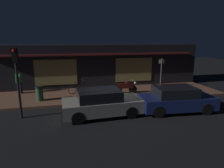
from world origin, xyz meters
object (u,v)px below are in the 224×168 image
object	(u,v)px
sign_post	(161,71)
trash_bin	(40,93)
parked_car_near	(101,103)
person_photographer	(19,82)
bicycle_parked	(78,88)
parked_car_far	(176,99)
traffic_light_pole	(17,71)
motorcycle	(126,87)

from	to	relation	value
sign_post	trash_bin	size ratio (longest dim) A/B	2.58
trash_bin	parked_car_near	xyz separation A→B (m)	(3.50, -2.99, 0.08)
parked_car_near	person_photographer	bearing A→B (deg)	135.10
bicycle_parked	parked_car_far	world-z (taller)	parked_car_far
bicycle_parked	trash_bin	xyz separation A→B (m)	(-2.50, -1.35, 0.11)
trash_bin	traffic_light_pole	world-z (taller)	traffic_light_pole
parked_car_near	traffic_light_pole	bearing A→B (deg)	172.07
motorcycle	sign_post	size ratio (longest dim) A/B	0.71
person_photographer	trash_bin	distance (m)	2.75
motorcycle	person_photographer	distance (m)	7.75
parked_car_near	motorcycle	bearing A→B (deg)	55.08
trash_bin	parked_car_near	size ratio (longest dim) A/B	0.22
bicycle_parked	traffic_light_pole	bearing A→B (deg)	-129.32
person_photographer	motorcycle	bearing A→B (deg)	-12.92
trash_bin	motorcycle	bearing A→B (deg)	4.10
motorcycle	trash_bin	bearing A→B (deg)	-175.90
person_photographer	trash_bin	bearing A→B (deg)	-52.39
person_photographer	parked_car_near	xyz separation A→B (m)	(5.16, -5.15, -0.32)
sign_post	parked_car_near	world-z (taller)	sign_post
sign_post	person_photographer	bearing A→B (deg)	176.44
person_photographer	parked_car_near	distance (m)	7.30
motorcycle	traffic_light_pole	size ratio (longest dim) A/B	0.47
person_photographer	traffic_light_pole	bearing A→B (deg)	-76.81
person_photographer	parked_car_far	bearing A→B (deg)	-29.97
trash_bin	parked_car_far	world-z (taller)	parked_car_far
traffic_light_pole	parked_car_near	distance (m)	4.50
motorcycle	traffic_light_pole	bearing A→B (deg)	-156.29
parked_car_near	bicycle_parked	bearing A→B (deg)	103.03
person_photographer	parked_car_far	xyz separation A→B (m)	(9.37, -5.41, -0.32)
motorcycle	sign_post	distance (m)	3.54
sign_post	traffic_light_pole	world-z (taller)	traffic_light_pole
motorcycle	parked_car_near	distance (m)	4.16
motorcycle	parked_car_far	size ratio (longest dim) A/B	0.40
motorcycle	parked_car_far	world-z (taller)	parked_car_far
bicycle_parked	person_photographer	distance (m)	4.27
traffic_light_pole	parked_car_near	world-z (taller)	traffic_light_pole
sign_post	parked_car_near	bearing A→B (deg)	-141.65
trash_bin	traffic_light_pole	xyz separation A→B (m)	(-0.59, -2.42, 1.86)
motorcycle	parked_car_far	xyz separation A→B (m)	(1.83, -3.67, 0.06)
traffic_light_pole	sign_post	bearing A→B (deg)	21.83
bicycle_parked	traffic_light_pole	distance (m)	5.25
traffic_light_pole	person_photographer	bearing A→B (deg)	103.19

